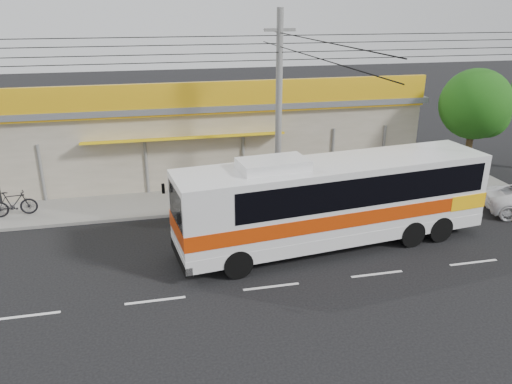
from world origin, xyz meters
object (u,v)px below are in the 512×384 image
Objects in this scene: coach_bus at (339,196)px; utility_pole at (280,47)px; tree_near at (478,107)px; motorbike_dark at (14,204)px.

utility_pole reaches higher than coach_bus.
coach_bus is at bearing -72.08° from utility_pole.
coach_bus is at bearing -150.00° from tree_near.
motorbike_dark is 23.63m from tree_near.
motorbike_dark is at bearing 173.68° from utility_pole.
tree_near is (11.30, 1.44, -3.37)m from utility_pole.
tree_near reaches higher than motorbike_dark.
coach_bus reaches higher than motorbike_dark.
utility_pole is (-1.39, 4.28, 5.44)m from coach_bus.
utility_pole is 11.88m from tree_near.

